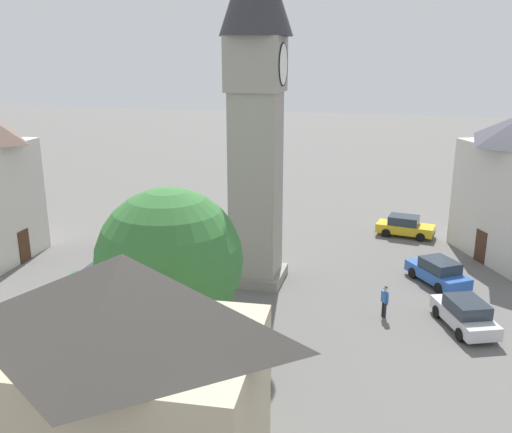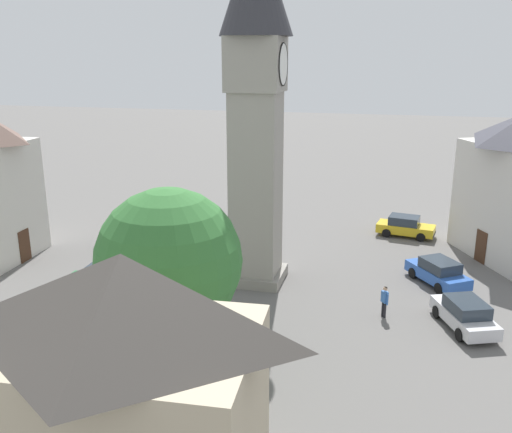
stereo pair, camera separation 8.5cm
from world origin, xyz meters
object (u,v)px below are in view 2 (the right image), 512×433
at_px(clock_tower, 256,81).
at_px(building_corner_back, 131,397).
at_px(car_white_side, 405,226).
at_px(car_black_far, 465,314).
at_px(car_red_corner, 438,272).
at_px(car_blue_kerb, 102,281).
at_px(car_silver_kerb, 134,237).
at_px(pedestrian, 385,299).
at_px(tree, 169,261).

bearing_deg(clock_tower, building_corner_back, -176.41).
height_order(car_white_side, car_black_far, same).
height_order(car_red_corner, car_white_side, same).
relative_size(car_blue_kerb, car_silver_kerb, 0.96).
distance_m(car_white_side, pedestrian, 14.02).
bearing_deg(tree, car_black_far, -61.21).
xyz_separation_m(clock_tower, car_red_corner, (1.97, -10.49, -10.85)).
height_order(car_silver_kerb, tree, tree).
bearing_deg(tree, building_corner_back, -164.57).
distance_m(clock_tower, car_silver_kerb, 14.90).
xyz_separation_m(car_blue_kerb, tree, (-6.27, -6.85, 4.16)).
height_order(car_silver_kerb, building_corner_back, building_corner_back).
bearing_deg(clock_tower, car_white_side, -38.84).
relative_size(clock_tower, car_red_corner, 4.56).
height_order(car_white_side, building_corner_back, building_corner_back).
height_order(pedestrian, building_corner_back, building_corner_back).
relative_size(tree, building_corner_back, 0.96).
xyz_separation_m(car_silver_kerb, building_corner_back, (-21.86, -10.74, 3.45)).
distance_m(car_blue_kerb, car_white_side, 22.28).
bearing_deg(car_black_far, tree, 118.79).
relative_size(car_black_far, tree, 0.56).
xyz_separation_m(car_white_side, pedestrian, (-13.97, 1.14, 0.25)).
bearing_deg(building_corner_back, car_blue_kerb, 32.40).
relative_size(car_red_corner, car_black_far, 0.98).
relative_size(car_white_side, car_black_far, 0.98).
bearing_deg(car_silver_kerb, car_red_corner, -94.42).
height_order(clock_tower, car_white_side, clock_tower).
relative_size(car_black_far, pedestrian, 2.64).
bearing_deg(tree, pedestrian, -50.30).
distance_m(car_white_side, car_black_far, 14.53).
relative_size(car_blue_kerb, tree, 0.53).
bearing_deg(pedestrian, car_silver_kerb, 68.67).
xyz_separation_m(car_white_side, tree, (-21.13, 9.75, 4.16)).
height_order(tree, building_corner_back, building_corner_back).
bearing_deg(tree, car_white_side, -24.78).
bearing_deg(car_red_corner, car_silver_kerb, 85.58).
xyz_separation_m(car_blue_kerb, building_corner_back, (-14.28, -9.06, 3.45)).
bearing_deg(car_silver_kerb, car_white_side, -68.30).
height_order(car_white_side, tree, tree).
relative_size(car_blue_kerb, car_white_side, 0.96).
relative_size(car_blue_kerb, building_corner_back, 0.51).
bearing_deg(car_black_far, pedestrian, 85.57).
xyz_separation_m(car_silver_kerb, tree, (-13.85, -8.53, 4.16)).
bearing_deg(car_red_corner, pedestrian, 150.31).
distance_m(car_blue_kerb, car_silver_kerb, 7.76).
height_order(car_blue_kerb, building_corner_back, building_corner_back).
bearing_deg(car_white_side, car_silver_kerb, 111.70).
distance_m(clock_tower, tree, 12.35).
xyz_separation_m(car_red_corner, car_black_far, (-5.44, -0.92, 0.00)).
distance_m(car_white_side, building_corner_back, 30.29).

